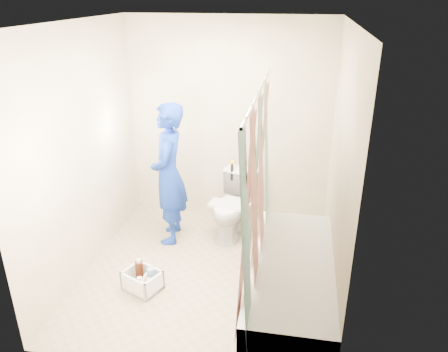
% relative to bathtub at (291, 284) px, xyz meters
% --- Properties ---
extents(floor, '(2.60, 2.60, 0.00)m').
position_rel_bathtub_xyz_m(floor, '(-0.85, 0.43, -0.27)').
color(floor, tan).
rests_on(floor, ground).
extents(ceiling, '(2.40, 2.60, 0.02)m').
position_rel_bathtub_xyz_m(ceiling, '(-0.85, 0.43, 2.13)').
color(ceiling, white).
rests_on(ceiling, wall_back).
extents(wall_back, '(2.40, 0.02, 2.40)m').
position_rel_bathtub_xyz_m(wall_back, '(-0.85, 1.73, 0.93)').
color(wall_back, beige).
rests_on(wall_back, ground).
extents(wall_front, '(2.40, 0.02, 2.40)m').
position_rel_bathtub_xyz_m(wall_front, '(-0.85, -0.88, 0.93)').
color(wall_front, beige).
rests_on(wall_front, ground).
extents(wall_left, '(0.02, 2.60, 2.40)m').
position_rel_bathtub_xyz_m(wall_left, '(-2.05, 0.43, 0.93)').
color(wall_left, beige).
rests_on(wall_left, ground).
extents(wall_right, '(0.02, 2.60, 2.40)m').
position_rel_bathtub_xyz_m(wall_right, '(0.35, 0.43, 0.93)').
color(wall_right, beige).
rests_on(wall_right, ground).
extents(bathtub, '(0.70, 1.75, 0.50)m').
position_rel_bathtub_xyz_m(bathtub, '(0.00, 0.00, 0.00)').
color(bathtub, silver).
rests_on(bathtub, ground).
extents(curtain_rod, '(0.02, 1.90, 0.02)m').
position_rel_bathtub_xyz_m(curtain_rod, '(-0.33, 0.00, 1.68)').
color(curtain_rod, silver).
rests_on(curtain_rod, wall_back).
extents(shower_curtain, '(0.06, 1.75, 1.80)m').
position_rel_bathtub_xyz_m(shower_curtain, '(-0.33, 0.00, 0.75)').
color(shower_curtain, silver).
rests_on(shower_curtain, curtain_rod).
extents(toilet, '(0.53, 0.78, 0.73)m').
position_rel_bathtub_xyz_m(toilet, '(-0.71, 1.20, 0.10)').
color(toilet, white).
rests_on(toilet, ground).
extents(tank_lid, '(0.48, 0.27, 0.03)m').
position_rel_bathtub_xyz_m(tank_lid, '(-0.73, 1.09, 0.16)').
color(tank_lid, silver).
rests_on(tank_lid, toilet).
extents(tank_internals, '(0.18, 0.07, 0.24)m').
position_rel_bathtub_xyz_m(tank_internals, '(-0.72, 1.40, 0.45)').
color(tank_internals, black).
rests_on(tank_internals, toilet).
extents(plumber, '(0.47, 0.63, 1.58)m').
position_rel_bathtub_xyz_m(plumber, '(-1.38, 0.99, 0.52)').
color(plumber, '#0F259C').
rests_on(plumber, ground).
extents(cleaning_caddy, '(0.41, 0.37, 0.25)m').
position_rel_bathtub_xyz_m(cleaning_caddy, '(-1.38, 0.02, -0.18)').
color(cleaning_caddy, white).
rests_on(cleaning_caddy, ground).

